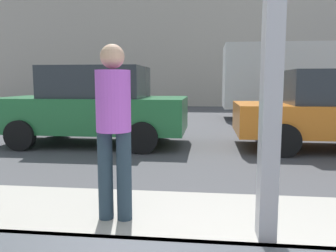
# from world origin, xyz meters

# --- Properties ---
(ground_plane) EXTENTS (60.00, 60.00, 0.00)m
(ground_plane) POSITION_xyz_m (0.00, 8.00, 0.00)
(ground_plane) COLOR #424244
(building_facade_far) EXTENTS (28.00, 1.20, 6.38)m
(building_facade_far) POSITION_xyz_m (0.00, 19.67, 3.19)
(building_facade_far) COLOR #A89E8E
(building_facade_far) RESTS_ON ground
(parked_car_green) EXTENTS (4.16, 2.03, 1.76)m
(parked_car_green) POSITION_xyz_m (-2.72, 6.60, 0.89)
(parked_car_green) COLOR #236B38
(parked_car_green) RESTS_ON ground
(box_truck) EXTENTS (7.28, 2.44, 2.79)m
(box_truck) POSITION_xyz_m (3.95, 12.40, 1.55)
(box_truck) COLOR beige
(box_truck) RESTS_ON ground
(pedestrian) EXTENTS (0.32, 0.32, 1.63)m
(pedestrian) POSITION_xyz_m (-1.03, 2.14, 1.06)
(pedestrian) COLOR #243542
(pedestrian) RESTS_ON sidewalk_strip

